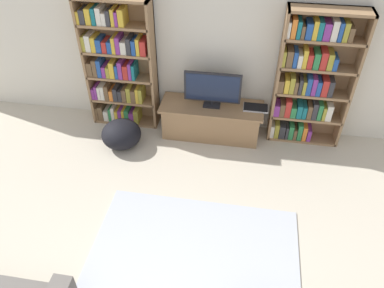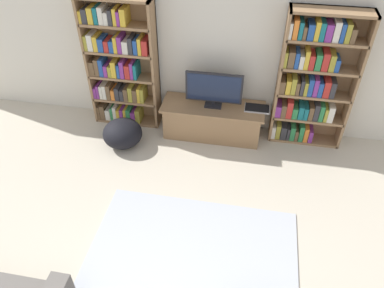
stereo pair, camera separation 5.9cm
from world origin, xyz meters
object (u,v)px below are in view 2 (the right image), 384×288
object	(u,v)px
bookshelf_right	(312,81)
beanbag_ottoman	(123,133)
bookshelf_left	(120,65)
laptop	(257,108)
tv_stand	(212,120)
television	(214,89)

from	to	relation	value
bookshelf_right	beanbag_ottoman	xyz separation A→B (m)	(-2.54, -0.62, -0.77)
bookshelf_left	laptop	size ratio (longest dim) A/B	5.51
bookshelf_left	laptop	bearing A→B (deg)	-3.27
tv_stand	bookshelf_right	bearing A→B (deg)	6.51
bookshelf_left	laptop	xyz separation A→B (m)	(2.02, -0.12, -0.42)
tv_stand	laptop	distance (m)	0.68
laptop	beanbag_ottoman	size ratio (longest dim) A/B	0.62
television	beanbag_ottoman	size ratio (longest dim) A/B	1.40
tv_stand	television	xyz separation A→B (m)	(-0.00, 0.00, 0.53)
television	beanbag_ottoman	bearing A→B (deg)	-159.22
bookshelf_right	television	xyz separation A→B (m)	(-1.30, -0.15, -0.17)
bookshelf_right	tv_stand	distance (m)	1.49
bookshelf_left	bookshelf_right	bearing A→B (deg)	0.01
bookshelf_left	tv_stand	size ratio (longest dim) A/B	1.31
laptop	tv_stand	bearing A→B (deg)	-177.02
television	beanbag_ottoman	world-z (taller)	television
bookshelf_right	laptop	bearing A→B (deg)	-170.28
bookshelf_left	tv_stand	bearing A→B (deg)	-6.05
bookshelf_left	tv_stand	xyz separation A→B (m)	(1.39, -0.15, -0.69)
television	bookshelf_left	bearing A→B (deg)	174.03
bookshelf_left	tv_stand	world-z (taller)	bookshelf_left
bookshelf_right	beanbag_ottoman	size ratio (longest dim) A/B	3.43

